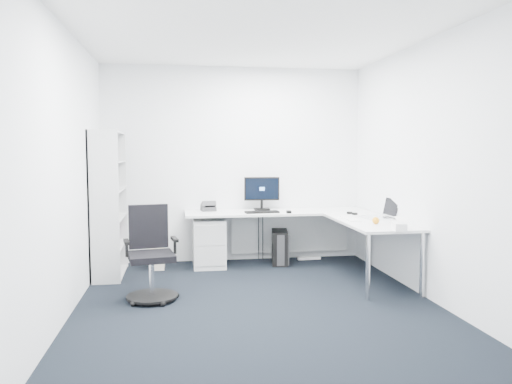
{
  "coord_description": "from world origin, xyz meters",
  "views": [
    {
      "loc": [
        -0.77,
        -4.86,
        1.55
      ],
      "look_at": [
        0.15,
        1.05,
        1.05
      ],
      "focal_mm": 35.0,
      "sensor_mm": 36.0,
      "label": 1
    }
  ],
  "objects": [
    {
      "name": "black_keyboard",
      "position": [
        0.31,
        1.59,
        0.74
      ],
      "size": [
        0.45,
        0.19,
        0.02
      ],
      "primitive_type": "cube",
      "rotation": [
        0.0,
        0.0,
        0.08
      ],
      "color": "black",
      "rests_on": "l_desk"
    },
    {
      "name": "drawer_pedestal",
      "position": [
        -0.38,
        1.73,
        0.32
      ],
      "size": [
        0.42,
        0.52,
        0.64
      ],
      "primitive_type": "cube",
      "color": "silver",
      "rests_on": "ground"
    },
    {
      "name": "black_pc_tower",
      "position": [
        0.59,
        1.76,
        0.23
      ],
      "size": [
        0.28,
        0.49,
        0.46
      ],
      "primitive_type": "cube",
      "rotation": [
        0.0,
        0.0,
        -0.16
      ],
      "color": "black",
      "rests_on": "ground"
    },
    {
      "name": "white_keyboard",
      "position": [
        1.25,
        0.83,
        0.73
      ],
      "size": [
        0.15,
        0.46,
        0.02
      ],
      "primitive_type": "cube",
      "rotation": [
        0.0,
        0.0,
        -0.04
      ],
      "color": "white",
      "rests_on": "l_desk"
    },
    {
      "name": "wall_front",
      "position": [
        0.0,
        -2.1,
        1.35
      ],
      "size": [
        3.6,
        0.02,
        2.7
      ],
      "primitive_type": "cube",
      "color": "white",
      "rests_on": "ground"
    },
    {
      "name": "ground",
      "position": [
        0.0,
        0.0,
        0.0
      ],
      "size": [
        4.2,
        4.2,
        0.0
      ],
      "primitive_type": "plane",
      "color": "black"
    },
    {
      "name": "monitor",
      "position": [
        0.37,
        1.91,
        0.96
      ],
      "size": [
        0.5,
        0.18,
        0.47
      ],
      "primitive_type": null,
      "rotation": [
        0.0,
        0.0,
        -0.05
      ],
      "color": "black",
      "rests_on": "l_desk"
    },
    {
      "name": "wall_right",
      "position": [
        1.8,
        0.0,
        1.35
      ],
      "size": [
        0.02,
        4.2,
        2.7
      ],
      "primitive_type": "cube",
      "color": "white",
      "rests_on": "ground"
    },
    {
      "name": "mouse",
      "position": [
        0.66,
        1.52,
        0.74
      ],
      "size": [
        0.07,
        0.1,
        0.03
      ],
      "primitive_type": "cube",
      "rotation": [
        0.0,
        0.0,
        -0.08
      ],
      "color": "black",
      "rests_on": "l_desk"
    },
    {
      "name": "orange_fruit",
      "position": [
        1.41,
        0.4,
        0.77
      ],
      "size": [
        0.08,
        0.08,
        0.08
      ],
      "primitive_type": "sphere",
      "color": "orange",
      "rests_on": "l_desk"
    },
    {
      "name": "desk_phone",
      "position": [
        -0.37,
        1.91,
        0.79
      ],
      "size": [
        0.22,
        0.22,
        0.13
      ],
      "primitive_type": null,
      "rotation": [
        0.0,
        0.0,
        0.16
      ],
      "color": "#2E2F31",
      "rests_on": "l_desk"
    },
    {
      "name": "tissue_box",
      "position": [
        1.48,
        -0.03,
        0.77
      ],
      "size": [
        0.16,
        0.24,
        0.08
      ],
      "primitive_type": "cube",
      "rotation": [
        0.0,
        0.0,
        -0.2
      ],
      "color": "white",
      "rests_on": "l_desk"
    },
    {
      "name": "l_desk",
      "position": [
        0.55,
        1.4,
        0.36
      ],
      "size": [
        2.49,
        1.39,
        0.73
      ],
      "primitive_type": null,
      "color": "silver",
      "rests_on": "ground"
    },
    {
      "name": "ceiling",
      "position": [
        0.0,
        0.0,
        2.7
      ],
      "size": [
        4.2,
        4.2,
        0.0
      ],
      "primitive_type": "plane",
      "color": "white"
    },
    {
      "name": "wall_left",
      "position": [
        -1.8,
        0.0,
        1.35
      ],
      "size": [
        0.02,
        4.2,
        2.7
      ],
      "primitive_type": "cube",
      "color": "white",
      "rests_on": "ground"
    },
    {
      "name": "headphones",
      "position": [
        1.44,
        1.27,
        0.75
      ],
      "size": [
        0.15,
        0.19,
        0.04
      ],
      "primitive_type": null,
      "rotation": [
        0.0,
        0.0,
        0.29
      ],
      "color": "black",
      "rests_on": "l_desk"
    },
    {
      "name": "power_strip",
      "position": [
        1.05,
        1.93,
        0.02
      ],
      "size": [
        0.34,
        0.07,
        0.04
      ],
      "primitive_type": "cube",
      "rotation": [
        0.0,
        0.0,
        0.04
      ],
      "color": "white",
      "rests_on": "ground"
    },
    {
      "name": "laptop",
      "position": [
        1.57,
        0.84,
        0.86
      ],
      "size": [
        0.39,
        0.38,
        0.26
      ],
      "primitive_type": null,
      "rotation": [
        0.0,
        0.0,
        0.07
      ],
      "color": "silver",
      "rests_on": "l_desk"
    },
    {
      "name": "task_chair",
      "position": [
        -1.06,
        0.3,
        0.49
      ],
      "size": [
        0.63,
        0.63,
        0.98
      ],
      "primitive_type": null,
      "rotation": [
        0.0,
        0.0,
        0.17
      ],
      "color": "black",
      "rests_on": "ground"
    },
    {
      "name": "wall_back",
      "position": [
        0.0,
        2.1,
        1.35
      ],
      "size": [
        3.6,
        0.02,
        2.7
      ],
      "primitive_type": "cube",
      "color": "white",
      "rests_on": "ground"
    },
    {
      "name": "bookshelf",
      "position": [
        -1.62,
        1.45,
        0.89
      ],
      "size": [
        0.35,
        0.89,
        1.79
      ],
      "primitive_type": null,
      "color": "silver",
      "rests_on": "ground"
    },
    {
      "name": "beige_pc_tower",
      "position": [
        -1.05,
        1.77,
        0.18
      ],
      "size": [
        0.18,
        0.38,
        0.36
      ],
      "primitive_type": "cube",
      "rotation": [
        0.0,
        0.0,
        -0.01
      ],
      "color": "beige",
      "rests_on": "ground"
    }
  ]
}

